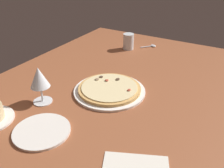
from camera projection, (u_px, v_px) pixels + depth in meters
The scene contains 6 objects.
dining_table at pixel (114, 92), 109.84cm from camera, with size 150.00×110.00×4.00cm, color brown.
pizza_main at pixel (110, 90), 105.34cm from camera, with size 30.55×30.55×3.26cm.
wine_glass_far at pixel (39, 79), 94.29cm from camera, with size 7.64×7.64×15.13cm.
water_glass at pixel (128, 42), 148.35cm from camera, with size 6.43×6.43×9.37cm.
side_plate at pixel (42, 131), 82.88cm from camera, with size 19.22×19.22×0.90cm, color silver.
spoon at pixel (151, 46), 153.52cm from camera, with size 9.21×8.39×1.00cm.
Camera 1 is at (-81.76, -46.66, 58.71)cm, focal length 39.63 mm.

